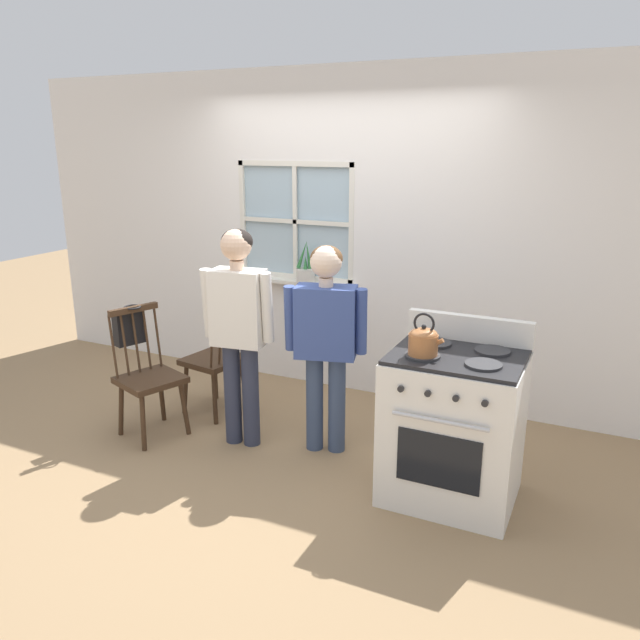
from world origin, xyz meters
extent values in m
plane|color=#937551|center=(0.00, 0.00, 0.00)|extent=(16.00, 16.00, 0.00)
cube|color=white|center=(-2.11, 1.40, 1.35)|extent=(2.18, 0.06, 2.70)
cube|color=white|center=(1.64, 1.40, 1.35)|extent=(3.13, 0.06, 2.70)
cube|color=white|center=(-0.47, 1.40, 0.47)|extent=(1.10, 0.06, 0.94)
cube|color=white|center=(-0.47, 1.40, 2.33)|extent=(1.10, 0.06, 0.75)
cube|color=silver|center=(-0.47, 1.32, 0.93)|extent=(1.16, 0.10, 0.03)
cube|color=#9EB7C6|center=(-0.47, 1.41, 1.45)|extent=(1.04, 0.01, 0.95)
cube|color=silver|center=(-0.47, 1.38, 1.45)|extent=(0.04, 0.02, 1.01)
cube|color=silver|center=(-0.47, 1.38, 1.45)|extent=(1.10, 0.02, 0.04)
cube|color=silver|center=(-1.00, 1.38, 1.45)|extent=(0.04, 0.03, 1.01)
cube|color=silver|center=(0.05, 1.38, 1.45)|extent=(0.04, 0.03, 1.01)
cube|color=silver|center=(-0.47, 1.38, 1.93)|extent=(1.10, 0.03, 0.04)
cube|color=silver|center=(-0.47, 1.38, 0.96)|extent=(1.10, 0.03, 0.04)
cube|color=#3D2819|center=(-0.91, -0.09, 0.44)|extent=(0.52, 0.53, 0.04)
cylinder|color=#3D2819|center=(-0.82, -0.30, 0.21)|extent=(0.06, 0.08, 0.42)
cylinder|color=#3D2819|center=(-0.70, 0.02, 0.21)|extent=(0.08, 0.06, 0.42)
cylinder|color=#3D2819|center=(-1.12, -0.19, 0.21)|extent=(0.08, 0.06, 0.42)
cylinder|color=#3D2819|center=(-1.00, 0.13, 0.21)|extent=(0.06, 0.08, 0.42)
cylinder|color=#3D2819|center=(-1.13, -0.20, 0.68)|extent=(0.07, 0.04, 0.49)
cylinder|color=#3D2819|center=(-1.10, -0.12, 0.68)|extent=(0.07, 0.04, 0.49)
cylinder|color=#3D2819|center=(-1.07, -0.03, 0.68)|extent=(0.07, 0.04, 0.49)
cylinder|color=#3D2819|center=(-1.04, 0.05, 0.68)|extent=(0.07, 0.04, 0.49)
cylinder|color=#3D2819|center=(-1.01, 0.14, 0.68)|extent=(0.07, 0.04, 0.49)
cube|color=#3D2819|center=(-1.07, -0.03, 0.94)|extent=(0.17, 0.37, 0.04)
cube|color=#3D2819|center=(-0.74, 0.47, 0.44)|extent=(0.46, 0.48, 0.04)
cylinder|color=#3D2819|center=(-0.87, 0.66, 0.21)|extent=(0.07, 0.07, 0.42)
cylinder|color=#3D2819|center=(-0.93, 0.32, 0.21)|extent=(0.07, 0.07, 0.42)
cylinder|color=#3D2819|center=(-0.56, 0.61, 0.21)|extent=(0.07, 0.07, 0.42)
cylinder|color=#3D2819|center=(-0.61, 0.27, 0.21)|extent=(0.07, 0.07, 0.42)
cylinder|color=#3D2819|center=(-0.54, 0.62, 0.68)|extent=(0.07, 0.03, 0.49)
cylinder|color=#3D2819|center=(-0.56, 0.53, 0.68)|extent=(0.07, 0.03, 0.49)
cylinder|color=#3D2819|center=(-0.57, 0.44, 0.68)|extent=(0.07, 0.03, 0.49)
cylinder|color=#3D2819|center=(-0.59, 0.35, 0.68)|extent=(0.07, 0.03, 0.49)
cylinder|color=#3D2819|center=(-0.60, 0.26, 0.68)|extent=(0.07, 0.03, 0.49)
cube|color=#3D2819|center=(-0.57, 0.44, 0.94)|extent=(0.10, 0.38, 0.04)
cylinder|color=#2D3347|center=(-0.31, 0.08, 0.38)|extent=(0.12, 0.12, 0.75)
cylinder|color=#2D3347|center=(-0.17, 0.10, 0.38)|extent=(0.12, 0.12, 0.75)
cube|color=white|center=(-0.24, 0.09, 1.02)|extent=(0.39, 0.26, 0.53)
cylinder|color=white|center=(-0.46, 0.04, 1.04)|extent=(0.09, 0.12, 0.49)
cylinder|color=white|center=(-0.02, 0.10, 1.04)|extent=(0.09, 0.12, 0.49)
cylinder|color=beige|center=(-0.24, 0.09, 1.31)|extent=(0.10, 0.10, 0.06)
sphere|color=beige|center=(-0.24, 0.09, 1.45)|extent=(0.21, 0.21, 0.21)
ellipsoid|color=black|center=(-0.24, 0.11, 1.47)|extent=(0.22, 0.22, 0.17)
cylinder|color=#384766|center=(0.27, 0.24, 0.35)|extent=(0.12, 0.12, 0.70)
cylinder|color=#384766|center=(0.42, 0.28, 0.35)|extent=(0.12, 0.12, 0.70)
cube|color=#384C8E|center=(0.34, 0.26, 0.94)|extent=(0.45, 0.31, 0.49)
cylinder|color=#384C8E|center=(0.11, 0.17, 0.96)|extent=(0.10, 0.12, 0.45)
cylinder|color=#384C8E|center=(0.58, 0.30, 0.96)|extent=(0.10, 0.12, 0.45)
cylinder|color=beige|center=(0.34, 0.26, 1.22)|extent=(0.10, 0.10, 0.06)
sphere|color=beige|center=(0.34, 0.26, 1.35)|extent=(0.21, 0.21, 0.21)
ellipsoid|color=brown|center=(0.34, 0.27, 1.37)|extent=(0.22, 0.22, 0.17)
cube|color=white|center=(1.29, 0.03, 0.45)|extent=(0.77, 0.64, 0.90)
cube|color=black|center=(1.29, 0.03, 0.91)|extent=(0.75, 0.61, 0.02)
cylinder|color=#2D2D30|center=(1.12, -0.09, 0.93)|extent=(0.20, 0.20, 0.02)
cylinder|color=#2D2D30|center=(1.46, -0.09, 0.93)|extent=(0.20, 0.20, 0.02)
cylinder|color=#2D2D30|center=(1.12, 0.16, 0.93)|extent=(0.20, 0.20, 0.02)
cylinder|color=#2D2D30|center=(1.46, 0.16, 0.93)|extent=(0.20, 0.20, 0.02)
cube|color=white|center=(1.29, 0.32, 1.00)|extent=(0.77, 0.06, 0.16)
cube|color=black|center=(1.29, -0.29, 0.40)|extent=(0.48, 0.01, 0.32)
cylinder|color=silver|center=(1.29, -0.31, 0.65)|extent=(0.54, 0.02, 0.02)
cylinder|color=#232326|center=(1.06, -0.30, 0.79)|extent=(0.04, 0.02, 0.04)
cylinder|color=#232326|center=(1.21, -0.30, 0.79)|extent=(0.04, 0.02, 0.04)
cylinder|color=#232326|center=(1.37, -0.30, 0.79)|extent=(0.04, 0.02, 0.04)
cylinder|color=#232326|center=(1.52, -0.30, 0.79)|extent=(0.04, 0.02, 0.04)
cylinder|color=#A86638|center=(1.12, -0.09, 1.00)|extent=(0.17, 0.17, 0.12)
ellipsoid|color=#A86638|center=(1.12, -0.09, 1.06)|extent=(0.16, 0.16, 0.07)
sphere|color=black|center=(1.12, -0.09, 1.10)|extent=(0.03, 0.03, 0.03)
cylinder|color=#A86638|center=(1.20, -0.09, 1.02)|extent=(0.08, 0.03, 0.07)
torus|color=black|center=(1.12, -0.09, 1.12)|extent=(0.12, 0.01, 0.12)
cylinder|color=beige|center=(-0.34, 1.31, 1.00)|extent=(0.16, 0.16, 0.12)
cylinder|color=#33261C|center=(-0.34, 1.31, 1.05)|extent=(0.14, 0.14, 0.01)
cone|color=#2D7038|center=(-0.32, 1.32, 1.18)|extent=(0.07, 0.05, 0.24)
cone|color=#2D7038|center=(-0.35, 1.33, 1.11)|extent=(0.05, 0.06, 0.11)
cone|color=#2D7038|center=(-0.36, 1.30, 1.18)|extent=(0.11, 0.07, 0.25)
cone|color=#2D7038|center=(-0.33, 1.29, 1.11)|extent=(0.04, 0.05, 0.11)
cube|color=black|center=(-1.15, 0.00, 0.78)|extent=(0.16, 0.24, 0.26)
torus|color=black|center=(-1.08, -0.03, 0.95)|extent=(0.16, 0.16, 0.01)
camera|label=1|loc=(2.03, -3.39, 2.12)|focal=35.00mm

